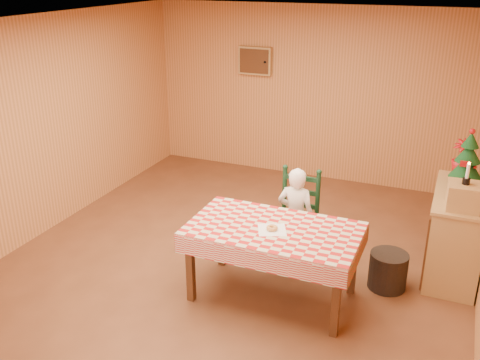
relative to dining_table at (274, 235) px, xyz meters
name	(u,v)px	position (x,y,z in m)	size (l,w,h in m)	color
ground	(233,265)	(-0.60, 0.39, -0.69)	(6.00, 6.00, 0.00)	brown
cabin_walls	(252,94)	(-0.60, 0.92, 1.14)	(5.10, 6.05, 2.65)	#C58047
dining_table	(274,235)	(0.00, 0.00, 0.00)	(1.66, 0.96, 0.77)	#4E2B15
ladder_chair	(297,219)	(0.00, 0.79, -0.18)	(0.44, 0.40, 1.08)	black
seated_child	(296,216)	(0.00, 0.73, -0.13)	(0.41, 0.27, 1.12)	white
napkin	(272,230)	(0.00, -0.05, 0.08)	(0.26, 0.26, 0.00)	white
donut	(272,228)	(0.00, -0.05, 0.10)	(0.11, 0.11, 0.04)	#D1924B
shelf_unit	(455,233)	(1.63, 1.20, -0.22)	(0.54, 1.24, 0.93)	tan
crate	(464,196)	(1.63, 0.80, 0.37)	(0.30, 0.30, 0.25)	tan
christmas_tree	(468,160)	(1.63, 1.45, 0.52)	(0.34, 0.34, 0.62)	#4E2B15
flower_arrangement	(462,157)	(1.58, 1.75, 0.44)	(0.23, 0.23, 0.40)	#9C0E12
candle_set	(467,178)	(1.63, 0.80, 0.56)	(0.07, 0.07, 0.22)	black
storage_bin	(388,271)	(1.04, 0.61, -0.49)	(0.39, 0.39, 0.39)	black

